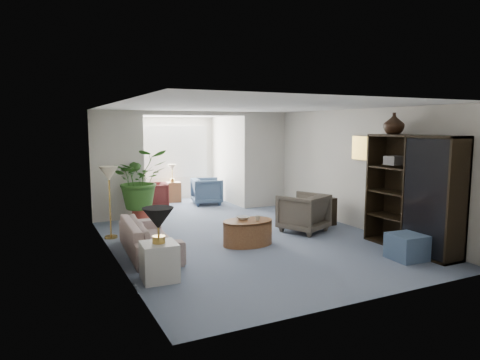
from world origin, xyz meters
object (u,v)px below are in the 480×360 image
entertainment_cabinet (413,193)px  sunroom_chair_maroon (153,196)px  floor_lamp (109,174)px  sunroom_chair_blue (207,191)px  end_table (159,262)px  sunroom_table (173,192)px  sofa (149,237)px  coffee_cup (258,218)px  side_table_dark (322,211)px  coffee_table (248,232)px  wingback_chair (303,212)px  cabinet_urn (394,123)px  plant_pot (141,216)px  table_lamp (158,218)px  coffee_bowl (243,218)px  framed_picture (363,148)px  ottoman (407,247)px

entertainment_cabinet → sunroom_chair_maroon: entertainment_cabinet is taller
floor_lamp → sunroom_chair_blue: 4.04m
end_table → sunroom_table: bearing=71.2°
sofa → sunroom_table: size_ratio=3.43×
end_table → floor_lamp: floor_lamp is taller
coffee_cup → side_table_dark: side_table_dark is taller
coffee_table → wingback_chair: (1.47, 0.39, 0.17)m
sofa → wingback_chair: size_ratio=2.24×
cabinet_urn → plant_pot: cabinet_urn is taller
sofa → cabinet_urn: (4.15, -1.31, 1.91)m
wingback_chair → entertainment_cabinet: size_ratio=0.43×
wingback_chair → table_lamp: bearing=-0.9°
entertainment_cabinet → sunroom_table: (-2.32, 6.41, -0.72)m
sunroom_table → coffee_cup: bearing=-89.3°
coffee_bowl → framed_picture: bearing=-2.5°
table_lamp → coffee_bowl: 2.27m
sunroom_chair_blue → wingback_chair: bearing=-159.9°
coffee_table → ottoman: size_ratio=1.83×
sunroom_chair_maroon → sofa: bearing=-5.3°
sunroom_chair_blue → sunroom_table: bearing=55.4°
sofa → ottoman: sofa is taller
floor_lamp → ottoman: 5.47m
coffee_cup → wingback_chair: (1.32, 0.49, -0.10)m
sunroom_chair_blue → sofa: bearing=156.5°
table_lamp → cabinet_urn: 4.54m
cabinet_urn → plant_pot: size_ratio=0.96×
coffee_bowl → cabinet_urn: cabinet_urn is taller
entertainment_cabinet → sunroom_chair_maroon: (-3.07, 5.66, -0.66)m
end_table → framed_picture: bearing=13.0°
sunroom_table → sofa: bearing=-111.7°
wingback_chair → entertainment_cabinet: entertainment_cabinet is taller
ottoman → sunroom_chair_maroon: sunroom_chair_maroon is taller
entertainment_cabinet → sofa: bearing=156.4°
coffee_table → coffee_cup: coffee_cup is taller
table_lamp → coffee_bowl: table_lamp is taller
framed_picture → side_table_dark: (-0.46, 0.70, -1.40)m
coffee_bowl → plant_pot: bearing=117.0°
end_table → sunroom_chair_maroon: size_ratio=0.72×
coffee_cup → sunroom_chair_blue: (0.69, 4.22, -0.13)m
entertainment_cabinet → sunroom_chair_blue: bearing=105.5°
coffee_cup → sunroom_chair_blue: sunroom_chair_blue is taller
framed_picture → coffee_table: size_ratio=0.53×
wingback_chair → sunroom_chair_blue: wingback_chair is taller
wingback_chair → cabinet_urn: (0.93, -1.43, 1.80)m
cabinet_urn → ottoman: size_ratio=0.74×
floor_lamp → entertainment_cabinet: size_ratio=0.18×
coffee_table → entertainment_cabinet: 2.96m
end_table → sunroom_chair_blue: (2.78, 5.19, 0.09)m
floor_lamp → ottoman: bearing=-40.4°
ottoman → coffee_table: bearing=135.2°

